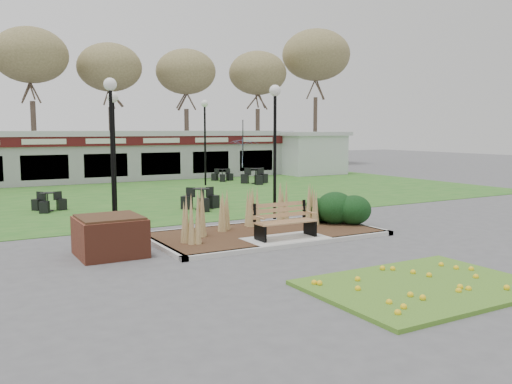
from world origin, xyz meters
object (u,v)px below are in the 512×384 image
brick_planter (110,236)px  lamp_post_near_left (111,121)px  service_hut (311,153)px  food_pavilion (99,156)px  bistro_set_b (48,205)px  bistro_set_c (256,179)px  park_bench (284,220)px  bistro_set_a (201,202)px  bistro_set_d (222,177)px  lamp_post_near_right (275,122)px  lamp_post_mid_right (114,128)px  patio_umbrella (243,153)px  lamp_post_far_right (205,123)px

brick_planter → lamp_post_near_left: size_ratio=0.34×
service_hut → lamp_post_near_left: (-17.05, -14.22, 1.77)m
food_pavilion → bistro_set_b: bearing=-112.6°
bistro_set_c → park_bench: bearing=-116.9°
bistro_set_a → service_hut: bearing=41.0°
service_hut → bistro_set_b: 20.18m
park_bench → bistro_set_d: park_bench is taller
brick_planter → lamp_post_near_right: lamp_post_near_right is taller
brick_planter → lamp_post_mid_right: bearing=73.0°
lamp_post_mid_right → patio_umbrella: 16.29m
park_bench → bistro_set_d: 17.28m
service_hut → lamp_post_far_right: 10.02m
bistro_set_b → food_pavilion: bearing=67.4°
bistro_set_c → bistro_set_d: (-0.89, 2.34, -0.05)m
lamp_post_near_left → bistro_set_c: 15.03m
park_bench → bistro_set_d: bearing=69.2°
lamp_post_near_right → bistro_set_a: bearing=107.1°
lamp_post_near_right → bistro_set_c: bearing=63.2°
park_bench → service_hut: service_hut is taller
food_pavilion → bistro_set_a: size_ratio=17.15×
lamp_post_near_left → bistro_set_c: lamp_post_near_left is taller
bistro_set_b → lamp_post_near_left: bearing=-79.3°
lamp_post_near_right → bistro_set_b: lamp_post_near_right is taller
lamp_post_mid_right → lamp_post_far_right: 11.71m
lamp_post_near_left → bistro_set_d: (9.68, 12.62, -2.97)m
bistro_set_a → bistro_set_d: bistro_set_a is taller
lamp_post_far_right → patio_umbrella: bearing=36.0°
lamp_post_far_right → bistro_set_c: (2.76, -0.56, -3.00)m
bistro_set_a → patio_umbrella: (7.53, 10.68, 1.28)m
service_hut → lamp_post_near_left: bearing=-140.2°
lamp_post_mid_right → bistro_set_b: 4.79m
bistro_set_d → lamp_post_far_right: bearing=-136.6°
bistro_set_a → brick_planter: bearing=-130.7°
bistro_set_a → bistro_set_b: 5.56m
lamp_post_near_right → patio_umbrella: (6.46, 14.14, -1.64)m
bistro_set_a → patio_umbrella: patio_umbrella is taller
bistro_set_b → bistro_set_c: bistro_set_c is taller
brick_planter → bistro_set_a: 7.47m
brick_planter → bistro_set_d: bearing=55.6°
lamp_post_near_left → service_hut: bearing=39.8°
service_hut → lamp_post_near_right: bearing=-129.0°
lamp_post_mid_right → bistro_set_a: lamp_post_mid_right is taller
brick_planter → bistro_set_b: 8.06m
lamp_post_far_right → patio_umbrella: size_ratio=1.84×
lamp_post_near_left → patio_umbrella: 17.90m
park_bench → bistro_set_b: size_ratio=1.35×
bistro_set_d → service_hut: bearing=12.3°
service_hut → lamp_post_mid_right: lamp_post_mid_right is taller
park_bench → bistro_set_c: (7.02, 13.81, -0.29)m
brick_planter → service_hut: (17.90, 17.00, 0.97)m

